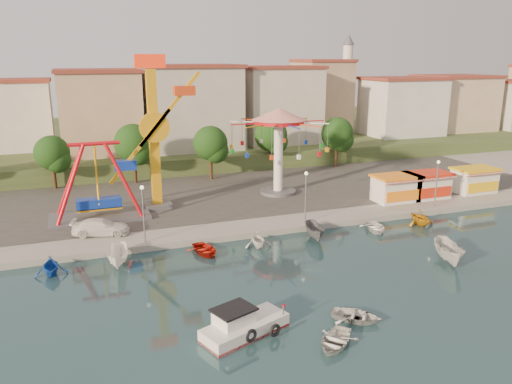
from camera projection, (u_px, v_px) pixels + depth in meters
name	position (u px, v px, depth m)	size (l,w,h in m)	color
ground	(283.00, 296.00, 36.21)	(200.00, 200.00, 0.00)	#132C35
quay_deck	(151.00, 149.00, 92.31)	(200.00, 100.00, 0.60)	#9E998E
asphalt_pad	(190.00, 189.00, 63.24)	(90.00, 28.00, 0.01)	#4C4944
hill_terrace	(147.00, 139.00, 96.53)	(200.00, 60.00, 3.00)	#384C26
pirate_ship_ride	(97.00, 182.00, 50.99)	(10.00, 5.00, 8.00)	#59595E
kamikaze_tower	(157.00, 137.00, 53.59)	(6.83, 3.10, 16.50)	#59595E
wave_swinger	(279.00, 132.00, 59.39)	(11.60, 11.60, 10.40)	#59595E
booth_left	(396.00, 188.00, 57.66)	(5.40, 3.78, 3.08)	white
booth_mid	(427.00, 185.00, 59.10)	(5.40, 3.78, 3.08)	white
booth_right	(474.00, 180.00, 61.48)	(5.40, 3.78, 3.08)	white
lamp_post_1	(144.00, 216.00, 44.52)	(0.14, 0.14, 5.00)	#59595E
lamp_post_2	(306.00, 199.00, 49.85)	(0.14, 0.14, 5.00)	#59595E
lamp_post_3	(436.00, 185.00, 55.18)	(0.14, 0.14, 5.00)	#59595E
tree_1	(52.00, 153.00, 62.36)	(4.35, 4.35, 6.80)	#382314
tree_2	(133.00, 143.00, 65.11)	(5.02, 5.02, 7.85)	#382314
tree_3	(210.00, 143.00, 67.23)	(4.68, 4.68, 7.32)	#382314
tree_4	(271.00, 135.00, 73.22)	(4.86, 4.86, 7.60)	#382314
tree_5	(337.00, 133.00, 74.92)	(4.83, 4.83, 7.54)	#382314
building_1	(14.00, 123.00, 73.76)	(12.33, 9.01, 8.63)	silver
building_2	(106.00, 111.00, 78.32)	(11.95, 9.28, 11.23)	tan
building_3	(196.00, 116.00, 80.32)	(12.59, 10.50, 9.20)	beige
building_4	(266.00, 111.00, 87.88)	(10.75, 9.23, 9.24)	beige
building_5	(338.00, 104.00, 90.35)	(12.77, 10.96, 11.21)	tan
building_6	(399.00, 100.00, 92.72)	(8.23, 8.98, 12.36)	silver
building_7	(432.00, 105.00, 101.61)	(11.59, 10.93, 8.76)	beige
building_8	(512.00, 96.00, 99.84)	(12.84, 9.28, 12.58)	beige
minaret	(347.00, 81.00, 93.86)	(2.80, 2.80, 18.00)	silver
cabin_motorboat	(243.00, 327.00, 31.08)	(6.05, 3.98, 1.99)	white
rowboat_a	(356.00, 316.00, 32.76)	(2.35, 3.29, 0.68)	silver
rowboat_b	(335.00, 341.00, 29.89)	(2.39, 3.35, 0.69)	silver
skiff	(449.00, 252.00, 41.95)	(1.76, 4.69, 1.81)	beige
van	(101.00, 227.00, 46.81)	(2.13, 5.23, 1.52)	white
moored_boat_1	(51.00, 266.00, 39.60)	(2.53, 2.93, 1.54)	#1447B2
moored_boat_2	(119.00, 256.00, 41.34)	(1.57, 4.18, 1.62)	white
moored_boat_3	(205.00, 250.00, 43.91)	(2.55, 3.57, 0.74)	red
moored_boat_4	(258.00, 239.00, 45.47)	(2.44, 2.82, 1.49)	white
moored_boat_5	(315.00, 231.00, 47.40)	(1.48, 3.94, 1.52)	#5D5D62
moored_boat_6	(375.00, 227.00, 49.73)	(2.53, 3.54, 0.73)	white
moored_boat_7	(420.00, 217.00, 51.41)	(2.72, 3.15, 1.66)	orange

